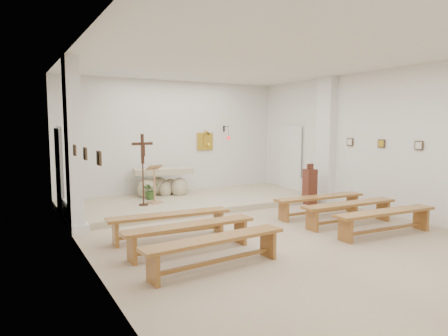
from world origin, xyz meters
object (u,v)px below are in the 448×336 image
bench_right_front (320,201)px  bench_left_third (216,245)px  crucifix_stand (143,164)px  bench_left_second (190,231)px  bench_right_second (350,208)px  bench_left_front (170,220)px  donation_pedestal (310,186)px  altar (163,184)px  lectern (155,184)px  bench_right_third (386,217)px

bench_right_front → bench_left_third: (-3.79, -1.85, 0.00)m
crucifix_stand → bench_left_second: bearing=-100.0°
bench_left_second → bench_right_second: 3.79m
bench_left_front → bench_left_second: same height
bench_left_second → donation_pedestal: bearing=24.4°
altar → bench_left_second: altar is taller
lectern → bench_right_second: 4.84m
altar → bench_left_second: (-1.30, -4.73, -0.10)m
bench_right_second → lectern: bearing=132.5°
altar → bench_right_front: size_ratio=0.74×
bench_right_second → bench_right_third: (0.00, -0.93, 0.00)m
bench_right_front → bench_left_front: bearing=-176.5°
altar → donation_pedestal: bearing=-25.8°
donation_pedestal → bench_left_third: size_ratio=0.47×
crucifix_stand → bench_left_front: (-0.35, -2.65, -0.81)m
lectern → donation_pedestal: bearing=-34.0°
donation_pedestal → bench_right_front: donation_pedestal is taller
bench_left_front → bench_left_second: (0.00, -0.93, 0.00)m
donation_pedestal → bench_right_front: bearing=-116.4°
altar → bench_right_second: (2.49, -4.73, -0.10)m
lectern → bench_right_second: bearing=-63.4°
altar → donation_pedestal: 4.16m
bench_right_second → bench_right_third: bearing=-87.4°
bench_left_second → bench_left_front: bearing=88.8°
altar → bench_left_front: bearing=-97.6°
altar → bench_left_third: size_ratio=0.74×
bench_right_front → bench_left_second: (-3.79, -0.93, 0.00)m
bench_left_front → lectern: bearing=79.8°
altar → crucifix_stand: bearing=-118.4°
lectern → bench_left_second: 3.78m
bench_right_second → crucifix_stand: bearing=136.5°
crucifix_stand → donation_pedestal: 4.54m
donation_pedestal → crucifix_stand: bearing=168.7°
bench_left_second → bench_right_third: same height
bench_left_front → bench_left_second: size_ratio=1.01×
bench_left_front → bench_left_second: bearing=-86.2°
altar → bench_left_third: altar is taller
altar → lectern: 1.20m
lectern → donation_pedestal: (3.93, -1.49, -0.17)m
crucifix_stand → bench_right_front: size_ratio=0.76×
bench_left_front → bench_right_front: (3.79, 0.00, 0.00)m
bench_left_second → bench_right_second: bearing=-1.2°
crucifix_stand → bench_left_second: size_ratio=0.76×
altar → bench_right_third: bearing=-55.0°
bench_right_front → bench_left_second: size_ratio=1.00×
bench_left_front → bench_right_third: (3.79, -1.85, 0.00)m
bench_left_front → bench_right_third: same height
donation_pedestal → bench_right_second: donation_pedestal is taller
bench_right_front → altar: bearing=126.8°
bench_right_third → crucifix_stand: bearing=131.0°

